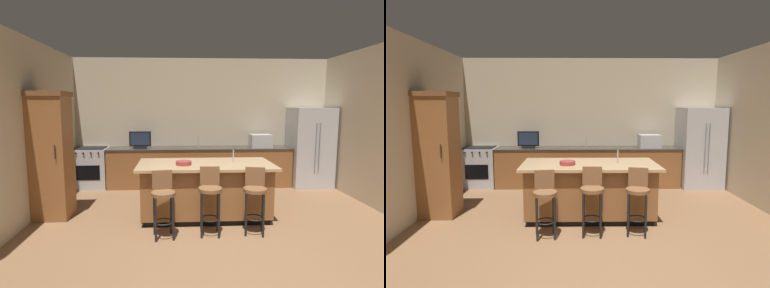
# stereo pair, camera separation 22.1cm
# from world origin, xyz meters

# --- Properties ---
(ground_plane) EXTENTS (17.27, 17.27, 0.00)m
(ground_plane) POSITION_xyz_m (0.00, 0.00, 0.00)
(ground_plane) COLOR brown
(wall_back) EXTENTS (6.45, 0.12, 2.96)m
(wall_back) POSITION_xyz_m (0.00, 4.32, 1.48)
(wall_back) COLOR beige
(wall_back) RESTS_ON ground_plane
(wall_left) EXTENTS (0.12, 4.72, 2.96)m
(wall_left) POSITION_xyz_m (-3.03, 2.16, 1.48)
(wall_left) COLOR beige
(wall_left) RESTS_ON ground_plane
(wall_right) EXTENTS (0.12, 4.72, 2.96)m
(wall_right) POSITION_xyz_m (3.03, 2.16, 1.48)
(wall_right) COLOR beige
(wall_right) RESTS_ON ground_plane
(counter_back) EXTENTS (4.19, 0.62, 0.90)m
(counter_back) POSITION_xyz_m (-0.08, 3.94, 0.45)
(counter_back) COLOR brown
(counter_back) RESTS_ON ground_plane
(kitchen_island) EXTENTS (2.23, 1.06, 0.92)m
(kitchen_island) POSITION_xyz_m (-0.14, 1.94, 0.47)
(kitchen_island) COLOR black
(kitchen_island) RESTS_ON ground_plane
(refrigerator) EXTENTS (0.90, 0.81, 1.81)m
(refrigerator) POSITION_xyz_m (2.47, 3.85, 0.91)
(refrigerator) COLOR #B7BABF
(refrigerator) RESTS_ON ground_plane
(range_oven) EXTENTS (0.73, 0.63, 0.92)m
(range_oven) POSITION_xyz_m (-2.55, 3.94, 0.46)
(range_oven) COLOR #B7BABF
(range_oven) RESTS_ON ground_plane
(cabinet_tower) EXTENTS (0.62, 0.58, 2.10)m
(cabinet_tower) POSITION_xyz_m (-2.69, 2.08, 1.09)
(cabinet_tower) COLOR brown
(cabinet_tower) RESTS_ON ground_plane
(microwave) EXTENTS (0.48, 0.36, 0.30)m
(microwave) POSITION_xyz_m (1.34, 3.94, 1.05)
(microwave) COLOR #B7BABF
(microwave) RESTS_ON counter_back
(tv_monitor) EXTENTS (0.48, 0.16, 0.38)m
(tv_monitor) POSITION_xyz_m (-1.44, 3.89, 1.08)
(tv_monitor) COLOR black
(tv_monitor) RESTS_ON counter_back
(sink_faucet_back) EXTENTS (0.02, 0.02, 0.24)m
(sink_faucet_back) POSITION_xyz_m (-0.11, 4.04, 1.02)
(sink_faucet_back) COLOR #B2B2B7
(sink_faucet_back) RESTS_ON counter_back
(sink_faucet_island) EXTENTS (0.02, 0.02, 0.22)m
(sink_faucet_island) POSITION_xyz_m (0.32, 1.94, 1.03)
(sink_faucet_island) COLOR #B2B2B7
(sink_faucet_island) RESTS_ON kitchen_island
(bar_stool_left) EXTENTS (0.34, 0.36, 0.95)m
(bar_stool_left) POSITION_xyz_m (-0.82, 1.20, 0.56)
(bar_stool_left) COLOR brown
(bar_stool_left) RESTS_ON ground_plane
(bar_stool_center) EXTENTS (0.34, 0.35, 0.98)m
(bar_stool_center) POSITION_xyz_m (-0.14, 1.26, 0.59)
(bar_stool_center) COLOR brown
(bar_stool_center) RESTS_ON ground_plane
(bar_stool_right) EXTENTS (0.35, 0.37, 0.96)m
(bar_stool_right) POSITION_xyz_m (0.52, 1.27, 0.58)
(bar_stool_right) COLOR brown
(bar_stool_right) RESTS_ON ground_plane
(fruit_bowl) EXTENTS (0.25, 0.25, 0.06)m
(fruit_bowl) POSITION_xyz_m (-0.51, 1.81, 0.95)
(fruit_bowl) COLOR #993833
(fruit_bowl) RESTS_ON kitchen_island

